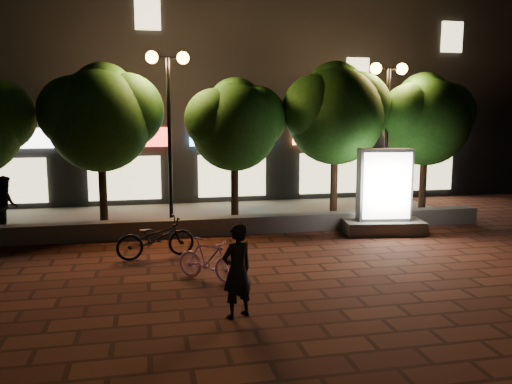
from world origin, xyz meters
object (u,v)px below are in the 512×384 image
object	(u,v)px
tree_far_right	(427,116)
rider	(237,271)
ad_kiosk	(384,199)
scooter_pink	(208,260)
pedestrian	(6,204)
street_lamp_right	(388,100)
scooter_parked	(156,238)
tree_mid	(236,121)
tree_left	(102,114)
tree_right	(337,110)
street_lamp_left	(168,94)

from	to	relation	value
tree_far_right	rider	xyz separation A→B (m)	(-7.78, -7.64, -2.54)
tree_far_right	ad_kiosk	bearing A→B (deg)	-138.22
scooter_pink	pedestrian	distance (m)	7.36
street_lamp_right	pedestrian	bearing A→B (deg)	-179.59
tree_far_right	scooter_parked	distance (m)	10.18
tree_mid	tree_far_right	xyz separation A→B (m)	(6.50, 0.00, 0.15)
tree_left	tree_right	size ratio (longest dim) A/B	0.97
street_lamp_right	scooter_pink	xyz separation A→B (m)	(-6.49, -5.31, -3.44)
street_lamp_left	pedestrian	xyz separation A→B (m)	(-4.66, -0.08, -3.13)
scooter_pink	tree_far_right	bearing A→B (deg)	-14.82
tree_mid	tree_right	distance (m)	3.32
pedestrian	scooter_parked	bearing A→B (deg)	-153.37
street_lamp_left	street_lamp_right	world-z (taller)	street_lamp_left
street_lamp_left	rider	size ratio (longest dim) A/B	3.14
street_lamp_left	scooter_parked	size ratio (longest dim) A/B	2.73
scooter_parked	scooter_pink	bearing A→B (deg)	-164.29
tree_left	scooter_pink	size ratio (longest dim) A/B	3.27
street_lamp_left	tree_mid	bearing A→B (deg)	7.31
tree_mid	scooter_parked	size ratio (longest dim) A/B	2.37
tree_left	tree_mid	xyz separation A→B (m)	(4.00, -0.00, -0.23)
street_lamp_left	scooter_pink	size ratio (longest dim) A/B	3.46
rider	scooter_parked	world-z (taller)	rider
tree_left	tree_far_right	distance (m)	10.50
tree_mid	street_lamp_left	xyz separation A→B (m)	(-2.05, -0.26, 0.81)
scooter_parked	tree_left	bearing A→B (deg)	9.53
street_lamp_right	rider	size ratio (longest dim) A/B	3.01
tree_mid	pedestrian	world-z (taller)	tree_mid
tree_mid	ad_kiosk	bearing A→B (deg)	-29.76
tree_left	scooter_pink	distance (m)	6.78
tree_far_right	scooter_pink	xyz separation A→B (m)	(-8.05, -5.57, -2.92)
scooter_parked	pedestrian	distance (m)	5.27
ad_kiosk	rider	world-z (taller)	ad_kiosk
rider	pedestrian	bearing A→B (deg)	-80.18
tree_far_right	scooter_pink	size ratio (longest dim) A/B	3.18
scooter_pink	scooter_parked	xyz separation A→B (m)	(-1.04, 1.98, 0.05)
street_lamp_left	pedestrian	size ratio (longest dim) A/B	3.15
tree_right	ad_kiosk	size ratio (longest dim) A/B	2.05
tree_mid	scooter_pink	bearing A→B (deg)	-105.51
scooter_pink	street_lamp_left	bearing A→B (deg)	45.92
tree_right	ad_kiosk	distance (m)	3.49
street_lamp_left	scooter_parked	xyz separation A→B (m)	(-0.53, -3.33, -3.53)
scooter_pink	scooter_parked	world-z (taller)	scooter_parked
scooter_pink	pedestrian	world-z (taller)	pedestrian
rider	tree_mid	bearing A→B (deg)	-126.34
rider	scooter_parked	bearing A→B (deg)	-99.04
street_lamp_right	ad_kiosk	world-z (taller)	street_lamp_right
tree_mid	tree_far_right	world-z (taller)	tree_far_right
tree_right	ad_kiosk	world-z (taller)	tree_right
tree_far_right	street_lamp_left	bearing A→B (deg)	-178.24
tree_left	ad_kiosk	bearing A→B (deg)	-15.90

